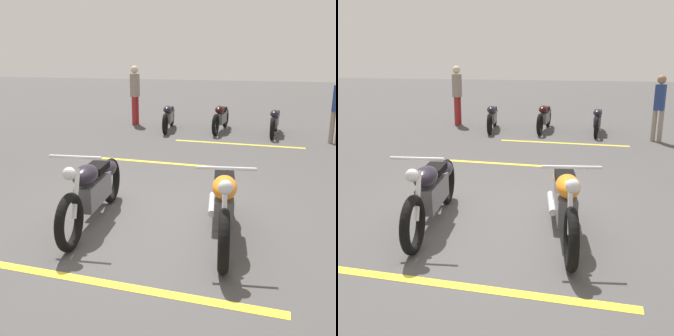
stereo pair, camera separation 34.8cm
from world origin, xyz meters
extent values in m
plane|color=#474444|center=(0.00, 0.00, 0.00)|extent=(60.00, 60.00, 0.00)
torus|color=black|center=(-0.95, -0.96, 0.34)|extent=(0.68, 0.20, 0.67)
torus|color=black|center=(0.59, -0.74, 0.34)|extent=(0.68, 0.20, 0.67)
cube|color=#59595E|center=(-0.13, -0.85, 0.42)|extent=(0.86, 0.33, 0.32)
ellipsoid|color=orange|center=(-0.40, -0.88, 0.72)|extent=(0.55, 0.35, 0.24)
ellipsoid|color=orange|center=(0.43, -0.77, 0.56)|extent=(0.59, 0.32, 0.22)
cube|color=black|center=(0.00, -0.83, 0.70)|extent=(0.47, 0.30, 0.09)
cylinder|color=silver|center=(-0.73, -0.93, 0.60)|extent=(0.27, 0.09, 0.56)
cylinder|color=silver|center=(-0.68, -0.92, 1.02)|extent=(0.12, 0.62, 0.04)
sphere|color=silver|center=(-0.87, -0.95, 0.88)|extent=(0.15, 0.15, 0.15)
cylinder|color=silver|center=(0.24, -0.65, 0.26)|extent=(0.71, 0.19, 0.09)
torus|color=black|center=(-0.94, 0.77, 0.34)|extent=(0.68, 0.18, 0.67)
torus|color=black|center=(0.61, 0.94, 0.34)|extent=(0.68, 0.18, 0.67)
cube|color=#59595E|center=(-0.12, 0.86, 0.42)|extent=(0.86, 0.31, 0.32)
ellipsoid|color=black|center=(-0.38, 0.83, 0.72)|extent=(0.55, 0.33, 0.24)
ellipsoid|color=black|center=(0.45, 0.92, 0.56)|extent=(0.58, 0.30, 0.22)
cube|color=black|center=(0.01, 0.87, 0.70)|extent=(0.46, 0.29, 0.09)
cylinder|color=silver|center=(-0.71, 0.80, 0.60)|extent=(0.27, 0.08, 0.56)
cylinder|color=silver|center=(-0.66, 0.80, 1.02)|extent=(0.10, 0.62, 0.04)
sphere|color=silver|center=(-0.86, 0.78, 0.88)|extent=(0.15, 0.15, 0.15)
cylinder|color=silver|center=(0.27, 1.04, 0.26)|extent=(0.71, 0.16, 0.09)
torus|color=black|center=(5.96, -1.29, 0.29)|extent=(0.58, 0.13, 0.57)
torus|color=black|center=(7.29, -1.37, 0.29)|extent=(0.58, 0.13, 0.57)
cube|color=#59595E|center=(6.67, -1.33, 0.36)|extent=(0.73, 0.23, 0.27)
ellipsoid|color=black|center=(6.44, -1.32, 0.61)|extent=(0.46, 0.26, 0.20)
ellipsoid|color=black|center=(7.15, -1.36, 0.48)|extent=(0.49, 0.23, 0.19)
cube|color=black|center=(6.78, -1.34, 0.60)|extent=(0.39, 0.23, 0.08)
torus|color=black|center=(6.06, 0.21, 0.30)|extent=(0.61, 0.13, 0.60)
torus|color=black|center=(7.46, 0.13, 0.30)|extent=(0.61, 0.13, 0.60)
cube|color=#59595E|center=(6.81, 0.17, 0.38)|extent=(0.77, 0.24, 0.29)
ellipsoid|color=black|center=(6.56, 0.18, 0.65)|extent=(0.48, 0.28, 0.22)
ellipsoid|color=black|center=(7.32, 0.14, 0.50)|extent=(0.52, 0.25, 0.20)
cube|color=black|center=(6.92, 0.16, 0.63)|extent=(0.41, 0.24, 0.08)
torus|color=black|center=(5.88, 1.58, 0.29)|extent=(0.59, 0.17, 0.59)
torus|color=black|center=(7.23, 1.75, 0.29)|extent=(0.59, 0.17, 0.59)
cube|color=#59595E|center=(6.60, 1.67, 0.37)|extent=(0.75, 0.28, 0.28)
ellipsoid|color=black|center=(6.36, 1.64, 0.63)|extent=(0.48, 0.30, 0.21)
ellipsoid|color=black|center=(7.09, 1.74, 0.49)|extent=(0.51, 0.27, 0.19)
cube|color=black|center=(6.71, 1.69, 0.61)|extent=(0.41, 0.26, 0.08)
cylinder|color=maroon|center=(7.15, 2.96, 0.44)|extent=(0.13, 0.13, 0.87)
cylinder|color=maroon|center=(7.32, 2.92, 0.44)|extent=(0.13, 0.13, 0.87)
cube|color=gray|center=(7.23, 2.94, 1.22)|extent=(0.29, 0.25, 0.69)
sphere|color=beige|center=(7.23, 2.94, 1.69)|extent=(0.24, 0.24, 0.24)
cylinder|color=gray|center=(5.83, -2.87, 0.40)|extent=(0.12, 0.12, 0.80)
cylinder|color=gray|center=(5.89, -2.72, 0.40)|extent=(0.12, 0.12, 0.80)
cube|color=navy|center=(5.86, -2.80, 1.12)|extent=(0.26, 0.29, 0.63)
sphere|color=#8C664C|center=(5.86, -2.80, 1.55)|extent=(0.22, 0.22, 0.22)
cube|color=yellow|center=(-1.50, -0.03, 0.00)|extent=(0.21, 3.20, 0.01)
cube|color=yellow|center=(2.96, 0.97, 0.00)|extent=(0.21, 3.20, 0.01)
cube|color=yellow|center=(5.17, -0.50, 0.00)|extent=(0.21, 3.20, 0.01)
camera|label=1|loc=(-4.65, -1.40, 2.15)|focal=42.77mm
camera|label=2|loc=(-4.73, -1.06, 2.15)|focal=42.77mm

